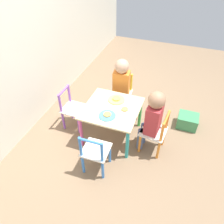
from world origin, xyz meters
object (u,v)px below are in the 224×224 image
chair_yellow (122,94)px  child_right (121,83)px  child_front (152,117)px  plate_left (107,115)px  kids_table (112,112)px  plate_front (125,110)px  chair_blue (95,153)px  plate_right (116,99)px  chair_orange (155,133)px  storage_bin (187,121)px  chair_purple (72,109)px

chair_yellow → child_right: 0.22m
chair_yellow → child_front: child_front is taller
child_front → plate_left: size_ratio=4.25×
kids_table → plate_front: (-0.00, -0.15, 0.07)m
chair_blue → child_front: bearing=-134.5°
child_front → plate_right: child_front is taller
chair_yellow → kids_table: bearing=-90.0°
chair_yellow → plate_front: (-0.51, -0.20, 0.18)m
child_front → plate_right: 0.49m
chair_orange → plate_front: chair_orange is taller
storage_bin → chair_yellow: bearing=87.4°
chair_yellow → chair_blue: (-1.03, -0.06, 0.00)m
child_right → storage_bin: 0.97m
kids_table → chair_yellow: bearing=5.6°
kids_table → chair_blue: 0.53m
plate_front → storage_bin: 0.91m
child_right → plate_front: size_ratio=4.75×
child_front → storage_bin: 0.75m
kids_table → chair_blue: bearing=-178.5°
kids_table → child_front: child_front is taller
child_front → plate_front: bearing=-92.5°
chair_yellow → storage_bin: size_ratio=2.13×
chair_blue → storage_bin: 1.30m
chair_blue → plate_front: size_ratio=3.20×
plate_front → plate_left: bearing=135.0°
kids_table → chair_orange: chair_orange is taller
chair_yellow → child_right: size_ratio=0.67×
plate_right → plate_left: size_ratio=1.05×
chair_orange → child_front: 0.22m
child_right → child_front: (-0.50, -0.50, 0.00)m
chair_yellow → plate_front: chair_yellow is taller
child_right → chair_yellow: bearing=90.0°
chair_orange → chair_blue: size_ratio=1.00×
child_right → plate_right: (-0.31, -0.04, -0.03)m
storage_bin → chair_orange: bearing=148.0°
chair_blue → plate_front: (0.52, -0.13, 0.18)m
storage_bin → child_front: bearing=143.3°
child_front → plate_left: 0.47m
plate_left → storage_bin: bearing=-53.6°
plate_front → plate_left: same height
chair_yellow → chair_blue: size_ratio=1.00×
chair_yellow → plate_front: 0.58m
chair_orange → chair_purple: 1.03m
plate_front → storage_bin: bearing=-55.7°
chair_purple → child_right: bearing=-45.8°
child_front → plate_front: child_front is taller
kids_table → storage_bin: kids_table is taller
kids_table → chair_purple: 0.53m
chair_blue → chair_yellow: bearing=-87.9°
kids_table → storage_bin: 1.01m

